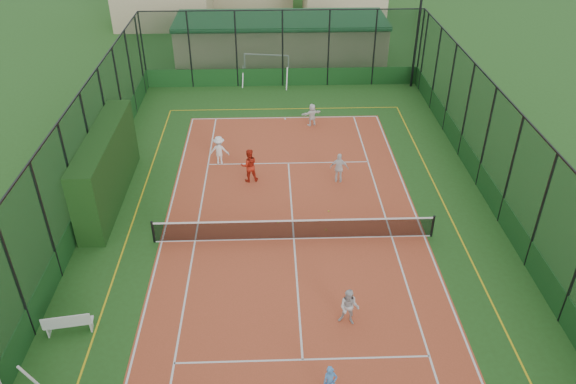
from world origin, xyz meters
name	(u,v)px	position (x,y,z in m)	size (l,w,h in m)	color
ground	(294,239)	(0.00, 0.00, 0.00)	(300.00, 300.00, 0.00)	#26531C
court_slab	(294,239)	(0.00, 0.00, 0.01)	(11.17, 23.97, 0.01)	#A64524
tennis_net	(294,229)	(0.00, 0.00, 0.53)	(11.67, 0.12, 1.06)	black
perimeter_fence	(294,188)	(0.00, 0.00, 2.50)	(18.12, 34.12, 5.00)	black
floodlight_ne	(418,24)	(8.60, 16.60, 4.12)	(0.60, 0.26, 8.25)	black
clubhouse	(281,39)	(0.00, 22.00, 1.57)	(15.20, 7.20, 3.15)	tan
hedge_left	(107,167)	(-8.30, 3.46, 1.64)	(1.13, 7.50, 3.28)	black
white_bench	(69,322)	(-7.80, -4.90, 0.44)	(1.58, 0.43, 0.89)	white
futsal_goal_far	(267,69)	(-1.07, 17.46, 0.99)	(3.05, 0.89, 1.97)	white
child_near_mid	(330,382)	(0.73, -7.78, 0.61)	(0.44, 0.29, 1.20)	#4E92DF
child_near_right	(349,307)	(1.67, -4.82, 0.73)	(0.70, 0.54, 1.44)	silver
child_far_left	(219,150)	(-3.50, 6.47, 0.78)	(0.99, 0.57, 1.54)	white
child_far_right	(339,168)	(2.38, 4.51, 0.77)	(0.89, 0.37, 1.52)	white
child_far_back	(312,115)	(1.52, 10.84, 0.66)	(1.21, 0.39, 1.31)	white
coach	(249,165)	(-1.95, 4.77, 0.85)	(0.82, 0.64, 1.68)	red
tennis_balls	(311,221)	(0.80, 1.21, 0.04)	(2.35, 1.46, 0.07)	#CCE033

